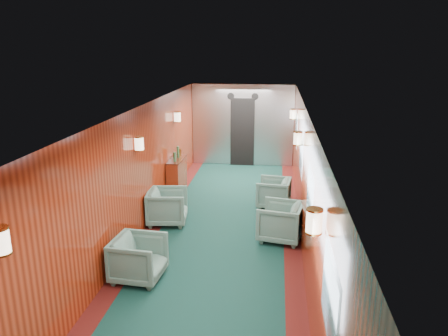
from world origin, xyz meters
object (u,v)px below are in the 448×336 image
armchair_left_far (168,207)px  armchair_left_near (139,258)px  armchair_right_far (273,193)px  armchair_right_near (280,222)px  credenza (177,176)px

armchair_left_far → armchair_left_near: bearing=175.9°
armchair_left_near → armchair_right_far: (2.00, 3.37, -0.02)m
armchair_left_near → armchair_left_far: size_ratio=0.97×
armchair_right_near → armchair_left_far: bearing=-91.5°
credenza → armchair_left_far: 1.80m
credenza → armchair_left_far: (0.22, -1.79, -0.10)m
armchair_left_near → armchair_right_near: size_ratio=0.96×
armchair_left_far → armchair_right_near: size_ratio=0.99×
credenza → armchair_right_near: (2.46, -2.30, -0.10)m
credenza → armchair_left_near: (0.32, -3.98, -0.11)m
armchair_left_far → armchair_right_near: (2.25, -0.51, 0.00)m
armchair_left_near → armchair_left_far: armchair_left_far is taller
armchair_right_near → armchair_right_far: size_ratio=1.09×
armchair_left_near → armchair_right_near: bearing=-47.2°
credenza → armchair_left_near: size_ratio=1.54×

